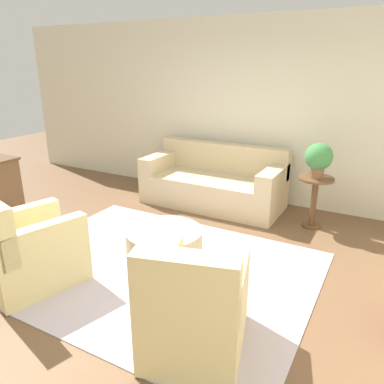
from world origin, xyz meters
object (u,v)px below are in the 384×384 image
object	(u,v)px
side_table	(315,195)
armchair_left	(26,252)
couch	(214,184)
potted_plant_on_side_table	(319,158)
ottoman_table	(164,245)
armchair_right	(195,310)

from	to	relation	value
side_table	armchair_left	bearing A→B (deg)	-127.66
couch	potted_plant_on_side_table	bearing A→B (deg)	-5.42
ottoman_table	side_table	bearing A→B (deg)	59.35
armchair_right	side_table	world-z (taller)	armchair_right
armchair_right	ottoman_table	distance (m)	1.24
couch	armchair_right	bearing A→B (deg)	-66.93
couch	side_table	bearing A→B (deg)	-5.42
couch	armchair_left	size ratio (longest dim) A/B	2.08
side_table	potted_plant_on_side_table	bearing A→B (deg)	45.00
potted_plant_on_side_table	ottoman_table	bearing A→B (deg)	-120.65
armchair_left	side_table	bearing A→B (deg)	52.34
ottoman_table	potted_plant_on_side_table	xyz separation A→B (m)	(1.14, 1.93, 0.66)
side_table	potted_plant_on_side_table	size ratio (longest dim) A/B	1.52
armchair_right	couch	bearing A→B (deg)	113.07
armchair_left	armchair_right	world-z (taller)	same
couch	ottoman_table	world-z (taller)	couch
armchair_left	armchair_right	bearing A→B (deg)	0.00
couch	potted_plant_on_side_table	distance (m)	1.68
armchair_right	potted_plant_on_side_table	xyz separation A→B (m)	(0.29, 2.82, 0.59)
potted_plant_on_side_table	couch	bearing A→B (deg)	174.58
armchair_left	armchair_right	xyz separation A→B (m)	(1.89, 0.00, 0.00)
ottoman_table	side_table	size ratio (longest dim) A/B	1.16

